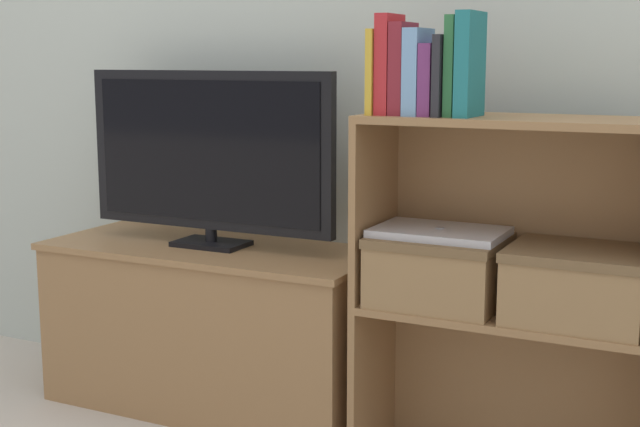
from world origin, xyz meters
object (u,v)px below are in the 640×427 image
object	(u,v)px
book_charcoal	(445,76)
storage_basket_left	(439,266)
book_forest	(456,66)
laptop	(440,232)
book_plum	(432,80)
tv_stand	(213,326)
tv	(209,154)
book_mustard	(379,72)
book_maroon	(403,69)
book_skyblue	(418,72)
storage_basket_right	(578,281)
book_teal	(470,64)
book_crimson	(389,65)

from	to	relation	value
book_charcoal	storage_basket_left	size ratio (longest dim) A/B	0.60
book_forest	laptop	bearing A→B (deg)	137.06
book_plum	book_charcoal	world-z (taller)	book_charcoal
tv_stand	tv	distance (m)	0.54
book_mustard	book_plum	xyz separation A→B (m)	(0.15, 0.00, -0.02)
book_charcoal	book_plum	bearing A→B (deg)	180.00
book_maroon	book_plum	size ratio (longest dim) A/B	1.30
book_skyblue	storage_basket_right	distance (m)	0.65
book_charcoal	book_teal	xyz separation A→B (m)	(0.06, 0.00, 0.03)
tv_stand	book_forest	size ratio (longest dim) A/B	4.25
storage_basket_right	storage_basket_left	bearing A→B (deg)	180.00
laptop	book_crimson	bearing A→B (deg)	-162.25
storage_basket_left	book_plum	bearing A→B (deg)	-109.68
book_teal	storage_basket_right	distance (m)	0.60
book_forest	book_teal	xyz separation A→B (m)	(0.04, 0.00, 0.00)
book_mustard	storage_basket_left	world-z (taller)	book_mustard
book_crimson	book_skyblue	xyz separation A→B (m)	(0.08, 0.00, -0.02)
book_maroon	book_crimson	bearing A→B (deg)	180.00
storage_basket_left	book_charcoal	bearing A→B (deg)	-65.80
book_maroon	book_charcoal	xyz separation A→B (m)	(0.11, 0.00, -0.02)
book_mustard	book_maroon	bearing A→B (deg)	0.00
book_plum	storage_basket_left	bearing A→B (deg)	70.32
book_mustard	book_forest	distance (m)	0.21
book_plum	laptop	size ratio (longest dim) A/B	0.53
book_plum	storage_basket_right	xyz separation A→B (m)	(0.37, 0.04, -0.49)
book_crimson	book_charcoal	world-z (taller)	book_crimson
book_mustard	storage_basket_left	bearing A→B (deg)	14.67
tv_stand	book_maroon	distance (m)	1.05
storage_basket_right	book_plum	bearing A→B (deg)	-173.59
book_skyblue	laptop	size ratio (longest dim) A/B	0.65
tv	book_plum	world-z (taller)	book_plum
book_mustard	storage_basket_right	bearing A→B (deg)	4.62
tv_stand	laptop	distance (m)	0.85
book_charcoal	book_mustard	bearing A→B (deg)	180.00
book_plum	storage_basket_right	world-z (taller)	book_plum
tv_stand	book_mustard	distance (m)	1.00
book_mustard	book_crimson	size ratio (longest dim) A/B	0.85
book_crimson	book_skyblue	size ratio (longest dim) A/B	1.17
book_forest	storage_basket_left	distance (m)	0.52
storage_basket_right	book_charcoal	bearing A→B (deg)	-172.96
storage_basket_right	laptop	size ratio (longest dim) A/B	1.00
book_maroon	book_skyblue	distance (m)	0.04
tv_stand	book_mustard	world-z (taller)	book_mustard
book_plum	book_forest	distance (m)	0.07
book_maroon	book_charcoal	size ratio (longest dim) A/B	1.16
storage_basket_left	laptop	distance (m)	0.09
book_forest	book_teal	bearing A→B (deg)	0.00
book_mustard	laptop	world-z (taller)	book_mustard
tv_stand	tv	size ratio (longest dim) A/B	1.26
book_skyblue	book_charcoal	bearing A→B (deg)	0.00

